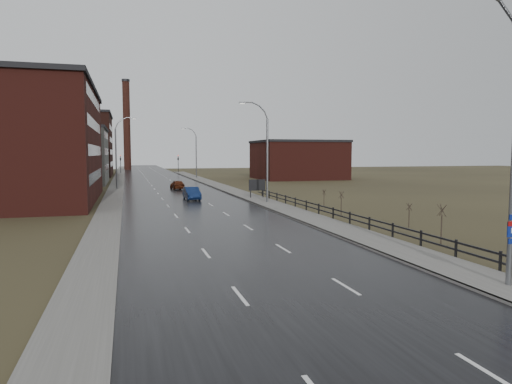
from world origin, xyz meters
TOP-DOWN VIEW (x-y plane):
  - ground at (0.00, 0.00)m, footprint 320.00×320.00m
  - road at (0.00, 60.00)m, footprint 14.00×300.00m
  - sidewalk_right at (8.60, 35.00)m, footprint 3.20×180.00m
  - curb_right at (7.08, 35.00)m, footprint 0.16×180.00m
  - sidewalk_left at (-8.20, 60.00)m, footprint 2.40×260.00m
  - warehouse_mid at (-17.99, 78.00)m, footprint 16.32×20.40m
  - warehouse_far at (-22.99, 108.00)m, footprint 26.52×24.48m
  - building_right at (30.30, 82.00)m, footprint 18.36×16.32m
  - smokestack at (-6.00, 150.00)m, footprint 2.70×2.70m
  - streetlight_main at (8.47, 2.00)m, footprint 3.91×0.29m
  - streetlight_right_mid at (8.50, 36.00)m, footprint 3.36×0.28m
  - streetlight_left at (-7.70, 62.00)m, footprint 3.36×0.28m
  - streetlight_right_far at (8.50, 90.00)m, footprint 3.36×0.28m
  - guardrail at (10.30, 18.31)m, footprint 0.10×53.05m
  - shrub_c at (12.25, 10.68)m, footprint 0.59×0.63m
  - shrub_d at (14.18, 16.86)m, footprint 0.45×0.47m
  - shrub_e at (12.40, 24.72)m, footprint 0.52×0.55m
  - shrub_f at (13.79, 31.55)m, footprint 0.43×0.46m
  - billboard at (9.10, 41.24)m, footprint 2.12×0.17m
  - traffic_light_left at (-8.00, 120.00)m, footprint 0.58×2.73m
  - traffic_light_right at (8.00, 120.00)m, footprint 0.58×2.73m
  - car_near at (1.07, 42.01)m, footprint 1.74×4.71m
  - car_far at (1.12, 58.64)m, footprint 2.08×4.44m

SIDE VIEW (x-z plane):
  - ground at x=0.00m, z-range 0.00..0.00m
  - road at x=0.00m, z-range 0.00..0.06m
  - sidewalk_left at x=-8.20m, z-range 0.00..0.12m
  - sidewalk_right at x=8.60m, z-range 0.00..0.18m
  - curb_right at x=7.08m, z-range 0.00..0.18m
  - guardrail at x=10.30m, z-range 0.16..1.26m
  - car_far at x=1.12m, z-range 0.00..1.47m
  - car_near at x=1.07m, z-range 0.00..1.54m
  - shrub_f at x=13.79m, z-range 0.05..1.86m
  - shrub_d at x=14.18m, z-range 0.06..1.93m
  - shrub_e at x=12.40m, z-range 0.07..2.27m
  - shrub_c at x=12.25m, z-range 0.08..2.60m
  - billboard at x=9.10m, z-range 0.44..2.87m
  - building_right at x=30.30m, z-range 0.01..8.51m
  - traffic_light_left at x=-8.00m, z-range 1.95..7.25m
  - traffic_light_right at x=8.00m, z-range 1.95..7.25m
  - warehouse_mid at x=-17.99m, z-range 0.01..10.51m
  - streetlight_right_mid at x=8.50m, z-range 0.16..11.51m
  - streetlight_left at x=-7.70m, z-range 0.16..11.51m
  - streetlight_right_far at x=8.50m, z-range 0.16..11.51m
  - streetlight_main at x=8.47m, z-range 0.01..12.11m
  - warehouse_far at x=-22.99m, z-range 0.01..15.51m
  - smokestack at x=-6.00m, z-range 0.15..30.85m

